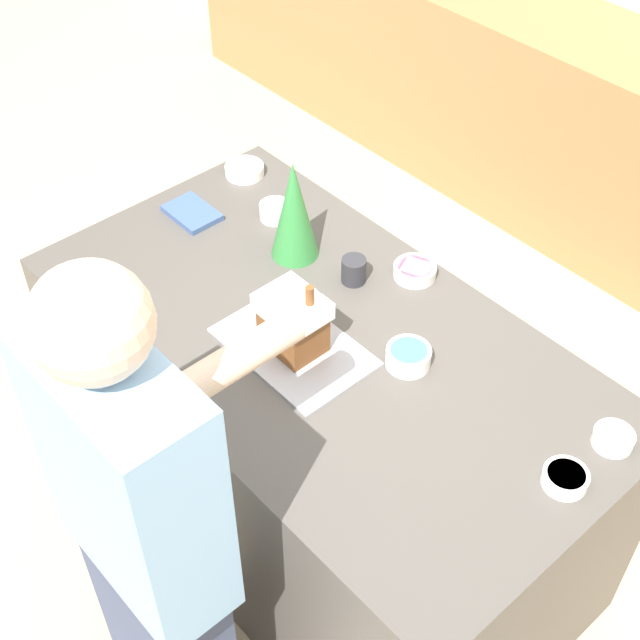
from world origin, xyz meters
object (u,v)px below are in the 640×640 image
Objects in this scene: baking_tray at (294,347)px; person at (149,547)px; candy_bowl_far_left at (415,270)px; candy_bowl_center_rear at (613,438)px; gingerbread_house at (293,322)px; candy_bowl_behind_tray at (408,356)px; mug at (354,270)px; decorative_tree at (294,210)px; candy_bowl_front_corner at (565,478)px; cookbook at (192,213)px; candy_bowl_near_tray_left at (244,170)px; candy_bowl_far_right at (275,210)px.

baking_tray is 0.25× the size of person.
candy_bowl_center_rear is at bearing -6.65° from candy_bowl_far_left.
gingerbread_house is at bearing -154.24° from candy_bowl_center_rear.
candy_bowl_behind_tray is 1.18× the size of candy_bowl_center_rear.
gingerbread_house reaches higher than candy_bowl_behind_tray.
candy_bowl_center_rear is 1.30× the size of mug.
candy_bowl_front_corner is at bearing -4.08° from decorative_tree.
candy_bowl_far_left is at bearing 25.29° from cookbook.
candy_bowl_far_left is at bearing 88.44° from baking_tray.
baking_tray is 1.28× the size of decorative_tree.
cookbook is (-0.69, 0.15, -0.09)m from gingerbread_house.
person is (0.26, -0.67, -0.01)m from baking_tray.
baking_tray is 0.87m from candy_bowl_near_tray_left.
candy_bowl_behind_tray reaches higher than candy_bowl_near_tray_left.
candy_bowl_near_tray_left is at bearing 171.43° from mug.
mug is at bearing 106.58° from baking_tray.
gingerbread_house is 1.75× the size of candy_bowl_near_tray_left.
candy_bowl_center_rear is at bearing -1.33° from candy_bowl_near_tray_left.
candy_bowl_center_rear is at bearing 25.76° from gingerbread_house.
decorative_tree is at bearing 121.52° from person.
candy_bowl_behind_tray is (0.25, -0.28, 0.01)m from candy_bowl_far_left.
candy_bowl_near_tray_left is 1.19× the size of candy_bowl_front_corner.
candy_bowl_far_right reaches higher than cookbook.
candy_bowl_near_tray_left is 0.08× the size of person.
person reaches higher than decorative_tree.
candy_bowl_far_right is 0.06× the size of person.
candy_bowl_far_left is 0.80m from candy_bowl_center_rear.
candy_bowl_far_right is at bearing -16.73° from candy_bowl_near_tray_left.
cookbook is at bearing -134.27° from candy_bowl_far_right.
decorative_tree reaches higher than candy_bowl_front_corner.
person reaches higher than candy_bowl_far_right.
gingerbread_house is 2.08× the size of candy_bowl_front_corner.
decorative_tree is 1.12m from person.
decorative_tree is at bearing 175.92° from candy_bowl_front_corner.
person reaches higher than candy_bowl_far_left.
mug reaches higher than candy_bowl_behind_tray.
baking_tray is at bearing -11.94° from cookbook.
decorative_tree is 0.26m from mug.
candy_bowl_front_corner is at bearing -19.93° from candy_bowl_far_left.
candy_bowl_far_right is 0.40m from mug.
candy_bowl_far_right is 0.77m from candy_bowl_behind_tray.
person reaches higher than candy_bowl_near_tray_left.
candy_bowl_far_right is at bearing 45.73° from cookbook.
candy_bowl_behind_tray is at bearing 37.24° from gingerbread_house.
candy_bowl_near_tray_left is 1.50m from person.
candy_bowl_front_corner is 0.07× the size of person.
person is at bearing -58.48° from decorative_tree.
mug is (0.60, 0.18, 0.03)m from cookbook.
gingerbread_house is 2.24× the size of candy_bowl_center_rear.
candy_bowl_center_rear is at bearing 62.98° from person.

